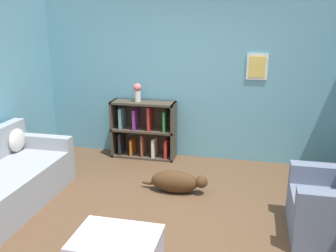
% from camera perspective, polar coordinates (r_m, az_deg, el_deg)
% --- Properties ---
extents(ground_plane, '(14.00, 14.00, 0.00)m').
position_cam_1_polar(ground_plane, '(4.47, -1.16, -14.47)').
color(ground_plane, brown).
extents(wall_back, '(5.60, 0.13, 2.60)m').
position_cam_1_polar(wall_back, '(6.13, 3.86, 7.01)').
color(wall_back, '#609EB7').
rests_on(wall_back, ground_plane).
extents(couch, '(0.91, 1.90, 0.87)m').
position_cam_1_polar(couch, '(5.13, -24.01, -7.74)').
color(couch, '#9399A3').
rests_on(couch, ground_plane).
extents(bookshelf, '(1.06, 0.35, 0.95)m').
position_cam_1_polar(bookshelf, '(6.28, -3.68, -0.64)').
color(bookshelf, '#42382D').
rests_on(bookshelf, ground_plane).
extents(dog, '(0.92, 0.27, 0.30)m').
position_cam_1_polar(dog, '(5.10, 1.28, -8.46)').
color(dog, '#472D19').
rests_on(dog, ground_plane).
extents(vase, '(0.13, 0.13, 0.30)m').
position_cam_1_polar(vase, '(6.12, -4.66, 5.30)').
color(vase, silver).
rests_on(vase, bookshelf).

